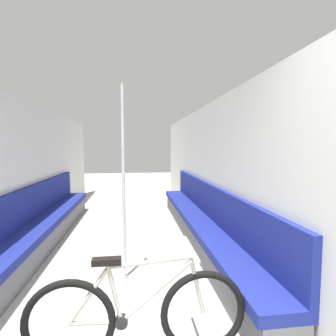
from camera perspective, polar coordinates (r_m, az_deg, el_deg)
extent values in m
cube|color=silver|center=(4.39, -29.80, -1.36)|extent=(0.10, 9.65, 2.28)
cube|color=silver|center=(4.27, 10.38, -0.99)|extent=(0.10, 9.65, 2.28)
cube|color=#5B5B60|center=(4.53, -25.85, -13.69)|extent=(0.37, 5.04, 0.32)
cube|color=navy|center=(4.47, -25.94, -11.12)|extent=(0.44, 5.04, 0.10)
cube|color=navy|center=(4.46, -28.36, -7.09)|extent=(0.07, 5.04, 0.53)
cube|color=#5B5B60|center=(4.43, 6.60, -13.67)|extent=(0.37, 5.04, 0.32)
cube|color=navy|center=(4.37, 6.63, -11.05)|extent=(0.44, 5.04, 0.10)
cube|color=navy|center=(4.35, 9.05, -6.90)|extent=(0.07, 5.04, 0.53)
torus|color=black|center=(2.22, -20.73, -29.14)|extent=(0.64, 0.05, 0.64)
torus|color=black|center=(2.23, 7.69, -28.72)|extent=(0.64, 0.05, 0.64)
cylinder|color=#B7B2A8|center=(2.20, -15.47, -29.69)|extent=(0.36, 0.03, 0.05)
cylinder|color=#B7B2A8|center=(2.10, -17.02, -25.21)|extent=(0.29, 0.03, 0.39)
cylinder|color=#B7B2A8|center=(2.07, -11.63, -24.89)|extent=(0.13, 0.03, 0.46)
cylinder|color=#B7B2A8|center=(2.08, -2.50, -25.19)|extent=(0.52, 0.03, 0.44)
cylinder|color=#B7B2A8|center=(1.98, -3.99, -19.75)|extent=(0.60, 0.03, 0.08)
cylinder|color=#B7B2A8|center=(2.12, 6.38, -24.17)|extent=(0.13, 0.03, 0.42)
cylinder|color=black|center=(2.19, -10.08, -30.04)|extent=(0.09, 0.06, 0.09)
cube|color=black|center=(1.98, -13.21, -19.16)|extent=(0.20, 0.07, 0.04)
cylinder|color=#B7B2A8|center=(1.98, 5.06, -16.96)|extent=(0.02, 0.46, 0.02)
cylinder|color=gray|center=(3.41, -9.40, -22.33)|extent=(0.08, 0.08, 0.01)
cylinder|color=silver|center=(3.07, -9.67, -3.30)|extent=(0.04, 0.04, 2.26)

